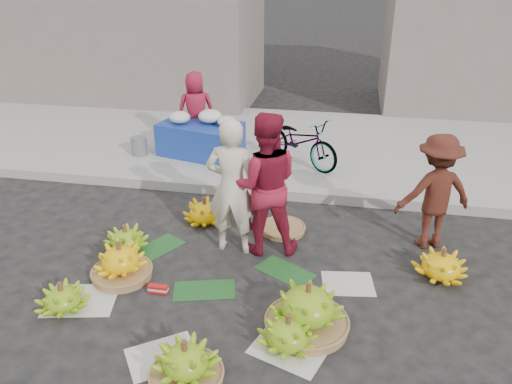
% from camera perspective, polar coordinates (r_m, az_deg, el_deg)
% --- Properties ---
extents(ground, '(80.00, 80.00, 0.00)m').
position_cam_1_polar(ground, '(5.56, -4.34, -10.04)').
color(ground, black).
rests_on(ground, ground).
extents(curb, '(40.00, 0.25, 0.15)m').
position_cam_1_polar(curb, '(7.38, -0.07, 0.23)').
color(curb, gray).
rests_on(curb, ground).
extents(sidewalk, '(40.00, 4.00, 0.12)m').
position_cam_1_polar(sidewalk, '(9.30, 2.34, 5.59)').
color(sidewalk, gray).
rests_on(sidewalk, ground).
extents(building_left, '(6.00, 3.00, 4.00)m').
position_cam_1_polar(building_left, '(12.75, -14.52, 19.24)').
color(building_left, gray).
rests_on(building_left, sidewalk).
extents(newspaper_scatter, '(3.20, 1.80, 0.00)m').
position_cam_1_polar(newspaper_scatter, '(4.96, -6.75, -15.26)').
color(newspaper_scatter, silver).
rests_on(newspaper_scatter, ground).
extents(banana_leaves, '(2.00, 1.00, 0.00)m').
position_cam_1_polar(banana_leaves, '(5.74, -4.82, -8.75)').
color(banana_leaves, '#18491E').
rests_on(banana_leaves, ground).
extents(banana_bunch_0, '(0.65, 0.65, 0.45)m').
position_cam_1_polar(banana_bunch_0, '(5.69, -15.21, -7.75)').
color(banana_bunch_0, olive).
rests_on(banana_bunch_0, ground).
extents(banana_bunch_1, '(0.50, 0.50, 0.31)m').
position_cam_1_polar(banana_bunch_1, '(5.44, -21.26, -11.21)').
color(banana_bunch_1, '#669D16').
rests_on(banana_bunch_1, ground).
extents(banana_bunch_2, '(0.68, 0.68, 0.43)m').
position_cam_1_polar(banana_bunch_2, '(4.38, -8.04, -18.95)').
color(banana_bunch_2, olive).
rests_on(banana_bunch_2, ground).
extents(banana_bunch_3, '(0.71, 0.71, 0.35)m').
position_cam_1_polar(banana_bunch_3, '(4.67, 3.66, -15.73)').
color(banana_bunch_3, '#669D16').
rests_on(banana_bunch_3, ground).
extents(banana_bunch_4, '(0.85, 0.85, 0.52)m').
position_cam_1_polar(banana_bunch_4, '(4.82, 5.91, -13.09)').
color(banana_bunch_4, olive).
rests_on(banana_bunch_4, ground).
extents(banana_bunch_5, '(0.75, 0.75, 0.36)m').
position_cam_1_polar(banana_bunch_5, '(5.88, 20.45, -7.79)').
color(banana_bunch_5, yellow).
rests_on(banana_bunch_5, ground).
extents(banana_bunch_6, '(0.50, 0.50, 0.32)m').
position_cam_1_polar(banana_bunch_6, '(6.22, -14.65, -5.18)').
color(banana_bunch_6, '#669D16').
rests_on(banana_bunch_6, ground).
extents(banana_bunch_7, '(0.65, 0.65, 0.36)m').
position_cam_1_polar(banana_bunch_7, '(6.63, -5.88, -2.21)').
color(banana_bunch_7, yellow).
rests_on(banana_bunch_7, ground).
extents(basket_spare, '(0.58, 0.58, 0.07)m').
position_cam_1_polar(basket_spare, '(6.45, 3.06, -4.22)').
color(basket_spare, olive).
rests_on(basket_spare, ground).
extents(incense_stack, '(0.21, 0.07, 0.09)m').
position_cam_1_polar(incense_stack, '(5.44, -11.13, -10.83)').
color(incense_stack, red).
rests_on(incense_stack, ground).
extents(vendor_cream, '(0.60, 0.40, 1.64)m').
position_cam_1_polar(vendor_cream, '(5.71, -2.76, 0.53)').
color(vendor_cream, beige).
rests_on(vendor_cream, ground).
extents(vendor_red, '(0.94, 0.80, 1.70)m').
position_cam_1_polar(vendor_red, '(5.70, 0.98, 0.89)').
color(vendor_red, '#A31930').
rests_on(vendor_red, ground).
extents(man_striped, '(1.04, 0.80, 1.42)m').
position_cam_1_polar(man_striped, '(6.21, 19.79, -0.01)').
color(man_striped, maroon).
rests_on(man_striped, ground).
extents(flower_table, '(1.47, 1.12, 0.76)m').
position_cam_1_polar(flower_table, '(8.56, -6.30, 6.31)').
color(flower_table, navy).
rests_on(flower_table, sidewalk).
extents(grey_bucket, '(0.27, 0.27, 0.31)m').
position_cam_1_polar(grey_bucket, '(8.77, -13.22, 5.14)').
color(grey_bucket, slate).
rests_on(grey_bucket, sidewalk).
extents(flower_vendor, '(0.77, 0.64, 1.34)m').
position_cam_1_polar(flower_vendor, '(8.82, -6.87, 9.28)').
color(flower_vendor, '#A31930').
rests_on(flower_vendor, sidewalk).
extents(bicycle, '(1.29, 1.56, 0.80)m').
position_cam_1_polar(bicycle, '(8.09, 4.98, 5.86)').
color(bicycle, gray).
rests_on(bicycle, sidewalk).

